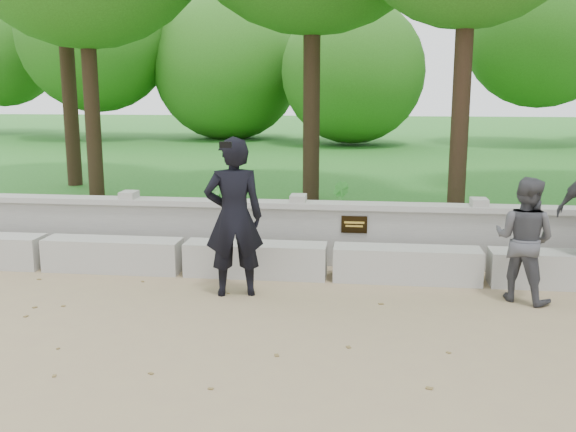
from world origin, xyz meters
name	(u,v)px	position (x,y,z in m)	size (l,w,h in m)	color
ground	(319,331)	(0.00, 0.00, 0.00)	(80.00, 80.00, 0.00)	#8C7A56
lawn	(352,164)	(0.00, 14.00, 0.12)	(40.00, 22.00, 0.25)	#21691D
concrete_bench	(330,262)	(0.00, 1.90, 0.22)	(11.90, 0.45, 0.45)	#A9A79F
parapet_wall	(333,233)	(0.00, 2.60, 0.46)	(12.50, 0.35, 0.90)	#9F9D96
man_main	(234,217)	(-1.11, 1.08, 0.97)	(0.80, 0.72, 1.93)	black
visitor_left	(524,239)	(2.31, 1.29, 0.74)	(0.91, 0.87, 1.48)	#404045
shrub_a	(220,201)	(-2.04, 4.32, 0.58)	(0.35, 0.24, 0.66)	green
shrub_b	(341,200)	(0.01, 4.79, 0.56)	(0.34, 0.28, 0.63)	green
shrub_c	(491,217)	(2.39, 3.75, 0.51)	(0.47, 0.41, 0.52)	green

